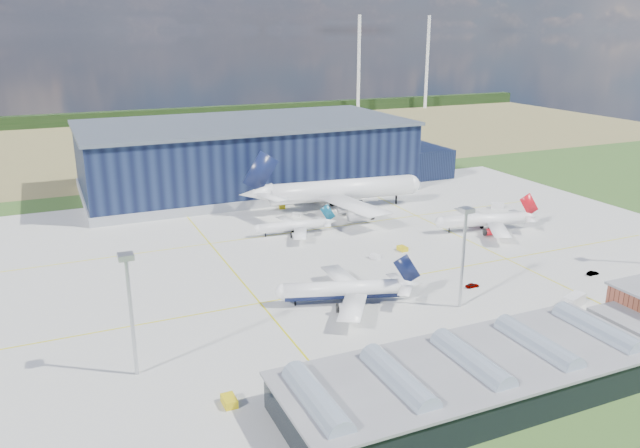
{
  "coord_description": "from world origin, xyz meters",
  "views": [
    {
      "loc": [
        -70.17,
        -133.46,
        58.94
      ],
      "look_at": [
        -2.85,
        17.65,
        7.5
      ],
      "focal_mm": 35.0,
      "sensor_mm": 36.0,
      "label": 1
    }
  ],
  "objects": [
    {
      "name": "car_a",
      "position": [
        19.39,
        -22.16,
        0.58
      ],
      "size": [
        3.44,
        1.48,
        1.16
      ],
      "primitive_type": "imported",
      "rotation": [
        0.0,
        0.0,
        1.54
      ],
      "color": "#99999E",
      "rests_on": "ground"
    },
    {
      "name": "airliner_navy",
      "position": [
        -13.24,
        -17.66,
        5.47
      ],
      "size": [
        42.06,
        41.59,
        10.95
      ],
      "primitive_type": null,
      "rotation": [
        0.0,
        0.0,
        2.83
      ],
      "color": "white",
      "rests_on": "ground"
    },
    {
      "name": "gse_tug_b",
      "position": [
        17.76,
        7.24,
        0.65
      ],
      "size": [
        2.24,
        3.16,
        1.3
      ],
      "primitive_type": "cube",
      "rotation": [
        0.0,
        0.0,
        0.08
      ],
      "color": "gold",
      "rests_on": "ground"
    },
    {
      "name": "airliner_red",
      "position": [
        49.31,
        12.59,
        5.53
      ],
      "size": [
        40.83,
        40.29,
        11.06
      ],
      "primitive_type": null,
      "rotation": [
        0.0,
        0.0,
        2.9
      ],
      "color": "white",
      "rests_on": "ground"
    },
    {
      "name": "light_mast_west",
      "position": [
        -60.0,
        -30.0,
        15.43
      ],
      "size": [
        2.6,
        2.6,
        23.0
      ],
      "color": "#B3B5BA",
      "rests_on": "ground"
    },
    {
      "name": "gse_tug_c",
      "position": [
        2.5,
        62.0,
        0.74
      ],
      "size": [
        2.97,
        3.83,
        1.48
      ],
      "primitive_type": "cube",
      "rotation": [
        0.0,
        0.0,
        -0.29
      ],
      "color": "gold",
      "rests_on": "ground"
    },
    {
      "name": "hangar",
      "position": [
        2.81,
        94.8,
        11.62
      ],
      "size": [
        145.0,
        62.0,
        26.1
      ],
      "color": "black",
      "rests_on": "ground"
    },
    {
      "name": "car_b",
      "position": [
        52.05,
        -28.03,
        0.54
      ],
      "size": [
        3.31,
        1.16,
        1.09
      ],
      "primitive_type": "imported",
      "rotation": [
        0.0,
        0.0,
        1.57
      ],
      "color": "#99999E",
      "rests_on": "ground"
    },
    {
      "name": "airliner_regional",
      "position": [
        -5.22,
        33.29,
        4.22
      ],
      "size": [
        28.93,
        28.44,
        8.45
      ],
      "primitive_type": null,
      "rotation": [
        0.0,
        0.0,
        3.01
      ],
      "color": "white",
      "rests_on": "ground"
    },
    {
      "name": "glass_concourse",
      "position": [
        -6.45,
        -60.0,
        3.69
      ],
      "size": [
        78.0,
        23.0,
        8.6
      ],
      "color": "black",
      "rests_on": "ground"
    },
    {
      "name": "gse_cart_a",
      "position": [
        7.68,
        4.71,
        0.6
      ],
      "size": [
        2.61,
        3.21,
        1.2
      ],
      "primitive_type": "cube",
      "rotation": [
        0.0,
        0.0,
        0.31
      ],
      "color": "silver",
      "rests_on": "ground"
    },
    {
      "name": "treeline",
      "position": [
        0.0,
        300.0,
        4.0
      ],
      "size": [
        600.0,
        8.0,
        8.0
      ],
      "primitive_type": "cube",
      "color": "black",
      "rests_on": "ground"
    },
    {
      "name": "gse_van_b",
      "position": [
        70.6,
        31.26,
        0.98
      ],
      "size": [
        4.57,
        4.22,
        1.96
      ],
      "primitive_type": "cube",
      "rotation": [
        0.0,
        0.0,
        0.89
      ],
      "color": "silver",
      "rests_on": "ground"
    },
    {
      "name": "light_mast_center",
      "position": [
        10.0,
        -30.0,
        15.43
      ],
      "size": [
        2.6,
        2.6,
        23.0
      ],
      "color": "#B3B5BA",
      "rests_on": "ground"
    },
    {
      "name": "apron",
      "position": [
        0.0,
        10.0,
        0.03
      ],
      "size": [
        220.0,
        160.0,
        0.08
      ],
      "color": "#AEAEA8",
      "rests_on": "ground"
    },
    {
      "name": "ground",
      "position": [
        0.0,
        0.0,
        0.0
      ],
      "size": [
        600.0,
        600.0,
        0.0
      ],
      "primitive_type": "plane",
      "color": "#2B4C1C",
      "rests_on": "ground"
    },
    {
      "name": "gse_van_a",
      "position": [
        33.56,
        -39.98,
        1.33
      ],
      "size": [
        6.65,
        4.5,
        2.67
      ],
      "primitive_type": "cube",
      "rotation": [
        0.0,
        0.0,
        1.9
      ],
      "color": "silver",
      "rests_on": "ground"
    },
    {
      "name": "gse_tug_a",
      "position": [
        -47.55,
        -46.0,
        0.72
      ],
      "size": [
        2.14,
        3.48,
        1.45
      ],
      "primitive_type": "cube",
      "rotation": [
        0.0,
        0.0,
        0.01
      ],
      "color": "gold",
      "rests_on": "ground"
    },
    {
      "name": "airliner_widebody",
      "position": [
        21.15,
        52.68,
        10.54
      ],
      "size": [
        71.65,
        70.42,
        21.07
      ],
      "primitive_type": null,
      "rotation": [
        0.0,
        0.0,
        -0.12
      ],
      "color": "white",
      "rests_on": "ground"
    },
    {
      "name": "gse_cart_b",
      "position": [
        3.31,
        50.61,
        0.62
      ],
      "size": [
        3.43,
        3.2,
        1.24
      ],
      "primitive_type": "cube",
      "rotation": [
        0.0,
        0.0,
        0.96
      ],
      "color": "silver",
      "rests_on": "ground"
    },
    {
      "name": "farmland",
      "position": [
        0.0,
        220.0,
        0.0
      ],
      "size": [
        600.0,
        220.0,
        0.01
      ],
      "primitive_type": "cube",
      "color": "#90844E",
      "rests_on": "ground"
    }
  ]
}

